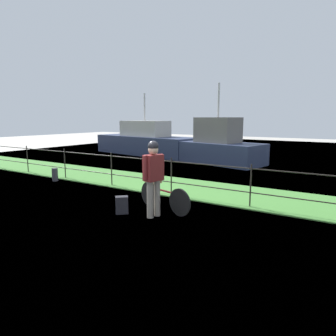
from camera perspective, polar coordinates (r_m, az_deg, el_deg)
The scene contains 12 objects.
ground_plane at distance 6.91m, azimuth -8.69°, elevation -8.82°, with size 60.00×60.00×0.00m, color #B2ADA3.
grass_strip at distance 9.36m, azimuth 3.74°, elevation -3.78°, with size 27.00×2.40×0.03m, color #478438.
harbor_water at distance 16.19m, azimuth 16.41°, elevation 1.43°, with size 30.00×30.00×0.00m, color slate.
iron_fence at distance 8.41m, azimuth 0.62°, elevation -1.00°, with size 18.04×0.04×1.07m.
bicycle_main at distance 7.05m, azimuth -0.86°, elevation -5.53°, with size 1.61×0.46×0.62m.
wooden_crate at distance 7.22m, azimuth -2.87°, elevation -1.72°, with size 0.38×0.24×0.26m, color olive.
terrier_dog at distance 7.17m, azimuth -2.76°, elevation -0.11°, with size 0.32×0.21×0.18m.
cyclist_person at distance 6.48m, azimuth -2.80°, elevation -0.78°, with size 0.35×0.53×1.68m.
backpack_on_paving at distance 6.96m, azimuth -8.77°, elevation -6.96°, with size 0.28×0.18×0.40m, color black.
mooring_bollard at distance 11.10m, azimuth -20.68°, elevation -1.17°, with size 0.20×0.20×0.45m, color #38383D.
moored_boat_near at distance 18.16m, azimuth -4.40°, elevation 5.00°, with size 7.16×3.16×3.60m.
moored_boat_mid at distance 14.76m, azimuth 9.35°, elevation 4.06°, with size 4.77×2.86×3.79m.
Camera 1 is at (4.33, -4.94, 2.15)m, focal length 32.09 mm.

